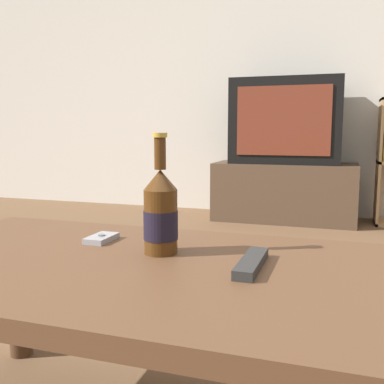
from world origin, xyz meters
TOP-DOWN VIEW (x-y plane):
  - back_wall at (0.00, 3.02)m, footprint 8.00×0.05m
  - coffee_table at (0.00, 0.00)m, footprint 1.17×0.65m
  - tv_stand at (0.01, 2.71)m, footprint 1.08×0.48m
  - television at (0.01, 2.71)m, footprint 0.83×0.42m
  - beer_bottle at (0.04, 0.08)m, footprint 0.08×0.08m
  - cell_phone at (-0.15, 0.13)m, footprint 0.05×0.10m
  - remote_control at (0.25, 0.03)m, footprint 0.04×0.19m

SIDE VIEW (x-z plane):
  - tv_stand at x=0.01m, z-range 0.00..0.45m
  - coffee_table at x=0.00m, z-range 0.15..0.58m
  - cell_phone at x=-0.15m, z-range 0.43..0.44m
  - remote_control at x=0.25m, z-range 0.43..0.45m
  - beer_bottle at x=0.04m, z-range 0.39..0.66m
  - television at x=0.01m, z-range 0.45..1.10m
  - back_wall at x=0.00m, z-range 0.00..2.60m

